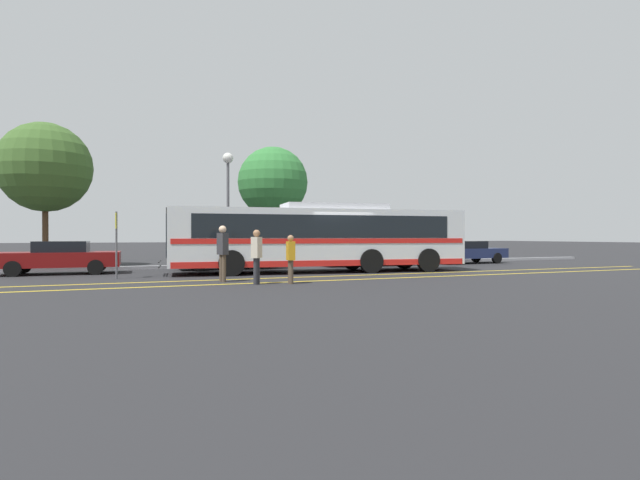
{
  "coord_description": "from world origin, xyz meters",
  "views": [
    {
      "loc": [
        -8.52,
        -19.28,
        1.53
      ],
      "look_at": [
        -0.52,
        0.32,
        1.36
      ],
      "focal_mm": 28.0,
      "sensor_mm": 36.0,
      "label": 1
    }
  ],
  "objects_px": {
    "pedestrian_0": "(223,249)",
    "pedestrian_2": "(291,256)",
    "bus_stop_sign": "(116,236)",
    "street_lamp": "(228,181)",
    "parked_car_1": "(229,253)",
    "tree_1": "(45,167)",
    "parked_car_0": "(59,257)",
    "tree_0": "(273,182)",
    "transit_bus": "(320,236)",
    "parked_car_2": "(365,251)",
    "pedestrian_1": "(257,253)",
    "parked_car_3": "(467,252)"
  },
  "relations": [
    {
      "from": "pedestrian_0",
      "to": "tree_0",
      "type": "relative_size",
      "value": 0.28
    },
    {
      "from": "transit_bus",
      "to": "parked_car_2",
      "type": "xyz_separation_m",
      "value": [
        3.81,
        3.29,
        -0.75
      ]
    },
    {
      "from": "street_lamp",
      "to": "parked_car_3",
      "type": "bearing_deg",
      "value": -9.93
    },
    {
      "from": "parked_car_2",
      "to": "pedestrian_2",
      "type": "bearing_deg",
      "value": 141.87
    },
    {
      "from": "parked_car_1",
      "to": "pedestrian_2",
      "type": "height_order",
      "value": "pedestrian_2"
    },
    {
      "from": "pedestrian_0",
      "to": "tree_1",
      "type": "height_order",
      "value": "tree_1"
    },
    {
      "from": "bus_stop_sign",
      "to": "pedestrian_1",
      "type": "bearing_deg",
      "value": -127.17
    },
    {
      "from": "parked_car_2",
      "to": "pedestrian_0",
      "type": "xyz_separation_m",
      "value": [
        -8.56,
        -6.27,
        0.32
      ]
    },
    {
      "from": "pedestrian_2",
      "to": "parked_car_0",
      "type": "bearing_deg",
      "value": 51.96
    },
    {
      "from": "bus_stop_sign",
      "to": "street_lamp",
      "type": "height_order",
      "value": "street_lamp"
    },
    {
      "from": "transit_bus",
      "to": "pedestrian_0",
      "type": "bearing_deg",
      "value": 128.74
    },
    {
      "from": "parked_car_1",
      "to": "tree_1",
      "type": "bearing_deg",
      "value": -121.22
    },
    {
      "from": "parked_car_3",
      "to": "pedestrian_0",
      "type": "distance_m",
      "value": 16.14
    },
    {
      "from": "transit_bus",
      "to": "pedestrian_1",
      "type": "xyz_separation_m",
      "value": [
        -3.92,
        -4.25,
        -0.53
      ]
    },
    {
      "from": "pedestrian_0",
      "to": "pedestrian_2",
      "type": "xyz_separation_m",
      "value": [
        1.89,
        -1.48,
        -0.21
      ]
    },
    {
      "from": "transit_bus",
      "to": "street_lamp",
      "type": "height_order",
      "value": "street_lamp"
    },
    {
      "from": "parked_car_0",
      "to": "bus_stop_sign",
      "type": "xyz_separation_m",
      "value": [
        2.13,
        -3.21,
        0.83
      ]
    },
    {
      "from": "pedestrian_2",
      "to": "bus_stop_sign",
      "type": "relative_size",
      "value": 0.65
    },
    {
      "from": "pedestrian_0",
      "to": "parked_car_0",
      "type": "bearing_deg",
      "value": -154.66
    },
    {
      "from": "tree_0",
      "to": "pedestrian_1",
      "type": "bearing_deg",
      "value": -109.12
    },
    {
      "from": "pedestrian_2",
      "to": "tree_0",
      "type": "distance_m",
      "value": 13.18
    },
    {
      "from": "parked_car_2",
      "to": "bus_stop_sign",
      "type": "relative_size",
      "value": 1.99
    },
    {
      "from": "pedestrian_2",
      "to": "bus_stop_sign",
      "type": "height_order",
      "value": "bus_stop_sign"
    },
    {
      "from": "bus_stop_sign",
      "to": "street_lamp",
      "type": "xyz_separation_m",
      "value": [
        5.21,
        5.74,
        2.79
      ]
    },
    {
      "from": "parked_car_1",
      "to": "pedestrian_2",
      "type": "bearing_deg",
      "value": 3.71
    },
    {
      "from": "parked_car_2",
      "to": "pedestrian_1",
      "type": "height_order",
      "value": "pedestrian_1"
    },
    {
      "from": "pedestrian_1",
      "to": "pedestrian_2",
      "type": "relative_size",
      "value": 1.11
    },
    {
      "from": "parked_car_0",
      "to": "parked_car_2",
      "type": "relative_size",
      "value": 0.97
    },
    {
      "from": "tree_0",
      "to": "pedestrian_2",
      "type": "bearing_deg",
      "value": -104.24
    },
    {
      "from": "pedestrian_1",
      "to": "tree_0",
      "type": "distance_m",
      "value": 13.25
    },
    {
      "from": "parked_car_0",
      "to": "tree_1",
      "type": "relative_size",
      "value": 0.65
    },
    {
      "from": "tree_1",
      "to": "parked_car_1",
      "type": "bearing_deg",
      "value": -32.4
    },
    {
      "from": "pedestrian_0",
      "to": "tree_0",
      "type": "bearing_deg",
      "value": 137.81
    },
    {
      "from": "parked_car_0",
      "to": "tree_0",
      "type": "bearing_deg",
      "value": -62.44
    },
    {
      "from": "parked_car_1",
      "to": "street_lamp",
      "type": "relative_size",
      "value": 0.84
    },
    {
      "from": "bus_stop_sign",
      "to": "street_lamp",
      "type": "relative_size",
      "value": 0.42
    },
    {
      "from": "parked_car_2",
      "to": "pedestrian_2",
      "type": "relative_size",
      "value": 3.07
    },
    {
      "from": "parked_car_0",
      "to": "pedestrian_0",
      "type": "distance_m",
      "value": 8.0
    },
    {
      "from": "parked_car_0",
      "to": "tree_1",
      "type": "distance_m",
      "value": 7.09
    },
    {
      "from": "pedestrian_2",
      "to": "street_lamp",
      "type": "relative_size",
      "value": 0.27
    },
    {
      "from": "pedestrian_1",
      "to": "bus_stop_sign",
      "type": "distance_m",
      "value": 5.72
    },
    {
      "from": "pedestrian_0",
      "to": "tree_0",
      "type": "height_order",
      "value": "tree_0"
    },
    {
      "from": "parked_car_1",
      "to": "street_lamp",
      "type": "xyz_separation_m",
      "value": [
        0.38,
        2.11,
        3.58
      ]
    },
    {
      "from": "parked_car_0",
      "to": "parked_car_1",
      "type": "distance_m",
      "value": 6.97
    },
    {
      "from": "parked_car_0",
      "to": "pedestrian_2",
      "type": "bearing_deg",
      "value": -132.84
    },
    {
      "from": "street_lamp",
      "to": "parked_car_0",
      "type": "bearing_deg",
      "value": -161.0
    },
    {
      "from": "street_lamp",
      "to": "pedestrian_2",
      "type": "bearing_deg",
      "value": -90.22
    },
    {
      "from": "pedestrian_2",
      "to": "parked_car_2",
      "type": "bearing_deg",
      "value": -33.52
    },
    {
      "from": "parked_car_2",
      "to": "bus_stop_sign",
      "type": "xyz_separation_m",
      "value": [
        -11.84,
        -3.6,
        0.76
      ]
    },
    {
      "from": "parked_car_3",
      "to": "pedestrian_0",
      "type": "xyz_separation_m",
      "value": [
        -14.93,
        -6.13,
        0.43
      ]
    }
  ]
}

